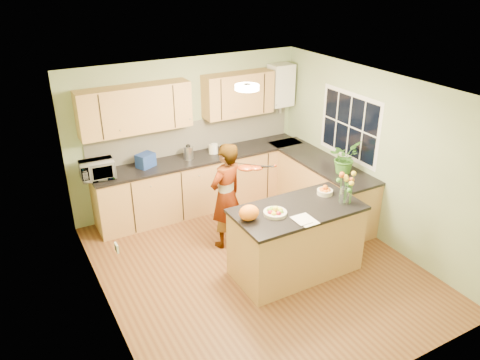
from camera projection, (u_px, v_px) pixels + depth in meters
floor at (257, 267)px, 6.50m from camera, size 4.50×4.50×0.00m
ceiling at (260, 90)px, 5.43m from camera, size 4.00×4.50×0.02m
wall_back at (188, 134)px, 7.74m from camera, size 4.00×0.02×2.50m
wall_front at (387, 283)px, 4.19m from camera, size 4.00×0.02×2.50m
wall_left at (101, 225)px, 5.09m from camera, size 0.02×4.50×2.50m
wall_right at (375, 157)px, 6.84m from camera, size 0.02×4.50×2.50m
back_counter at (203, 182)px, 7.88m from camera, size 3.64×0.62×0.94m
right_counter at (319, 187)px, 7.71m from camera, size 0.62×2.24×0.94m
splashback at (194, 136)px, 7.80m from camera, size 3.60×0.02×0.52m
upper_cabinets at (180, 103)px, 7.28m from camera, size 3.20×0.34×0.70m
boiler at (281, 85)px, 8.08m from camera, size 0.40×0.30×0.86m
window_right at (349, 126)px, 7.18m from camera, size 0.01×1.30×1.05m
light_switch at (117, 248)px, 4.60m from camera, size 0.02×0.09×0.09m
ceiling_lamp at (247, 87)px, 5.68m from camera, size 0.30×0.30×0.07m
peninsula_island at (296, 240)px, 6.22m from camera, size 1.70×0.87×0.97m
fruit_dish at (275, 212)px, 5.84m from camera, size 0.30×0.30×0.10m
orange_bowl at (325, 190)px, 6.35m from camera, size 0.21×0.21×0.12m
flower_vase at (346, 180)px, 5.99m from camera, size 0.27×0.27×0.50m
orange_bag at (249, 213)px, 5.70m from camera, size 0.30×0.27×0.19m
papers at (306, 220)px, 5.73m from camera, size 0.22×0.30×0.01m
violinist at (226, 196)px, 6.70m from camera, size 0.68×0.55×1.60m
violin at (246, 168)px, 6.41m from camera, size 0.58×0.50×0.15m
microwave at (97, 170)px, 6.85m from camera, size 0.50×0.36×0.27m
blue_box at (146, 160)px, 7.25m from camera, size 0.33×0.29×0.22m
kettle at (188, 152)px, 7.53m from camera, size 0.15×0.15×0.29m
jar_cream at (212, 149)px, 7.75m from camera, size 0.12×0.12×0.15m
jar_white at (214, 149)px, 7.76m from camera, size 0.13×0.13×0.17m
potted_plant at (344, 157)px, 6.99m from camera, size 0.55×0.52×0.49m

